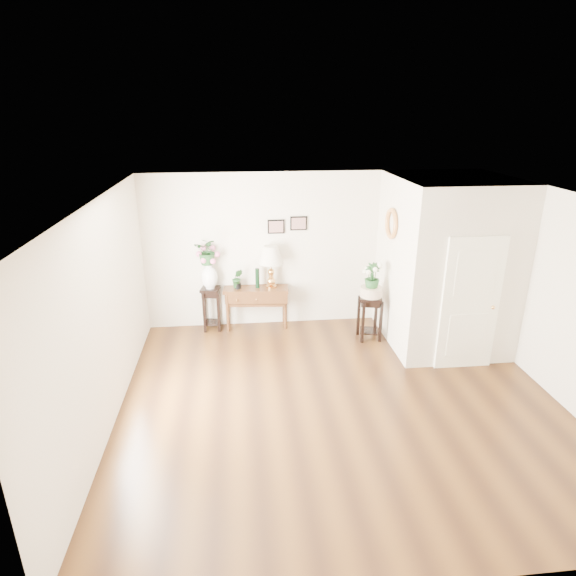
{
  "coord_description": "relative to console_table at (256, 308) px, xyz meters",
  "views": [
    {
      "loc": [
        -1.33,
        -5.55,
        3.81
      ],
      "look_at": [
        -0.59,
        1.3,
        1.23
      ],
      "focal_mm": 30.0,
      "sensor_mm": 36.0,
      "label": 1
    }
  ],
  "objects": [
    {
      "name": "ceiling",
      "position": [
        1.04,
        -2.57,
        2.41
      ],
      "size": [
        6.0,
        5.5,
        0.02
      ],
      "primitive_type": "cube",
      "color": "white",
      "rests_on": "ground"
    },
    {
      "name": "wall_right",
      "position": [
        4.04,
        -2.57,
        1.01
      ],
      "size": [
        0.02,
        5.5,
        2.8
      ],
      "primitive_type": "cube",
      "color": "silver",
      "rests_on": "ground"
    },
    {
      "name": "porcelain_vase",
      "position": [
        -0.81,
        0.0,
        0.64
      ],
      "size": [
        0.32,
        0.32,
        0.49
      ],
      "primitive_type": null,
      "rotation": [
        0.0,
        0.0,
        0.12
      ],
      "color": "silver",
      "rests_on": "plant_stand_a"
    },
    {
      "name": "wall_left",
      "position": [
        -1.96,
        -2.57,
        1.01
      ],
      "size": [
        0.02,
        5.5,
        2.8
      ],
      "primitive_type": "cube",
      "color": "silver",
      "rests_on": "ground"
    },
    {
      "name": "plant_stand_a",
      "position": [
        -0.81,
        0.0,
        0.01
      ],
      "size": [
        0.37,
        0.37,
        0.8
      ],
      "primitive_type": "cube",
      "rotation": [
        0.0,
        0.0,
        -0.2
      ],
      "color": "black",
      "rests_on": "floor"
    },
    {
      "name": "floor",
      "position": [
        1.04,
        -2.57,
        -0.39
      ],
      "size": [
        6.0,
        5.5,
        0.02
      ],
      "primitive_type": "cube",
      "color": "#543314",
      "rests_on": "ground"
    },
    {
      "name": "ceramic_bowl",
      "position": [
        1.94,
        -0.67,
        0.48
      ],
      "size": [
        0.41,
        0.41,
        0.17
      ],
      "primitive_type": "cylinder",
      "rotation": [
        0.0,
        0.0,
        -0.1
      ],
      "color": "beige",
      "rests_on": "plant_stand_b"
    },
    {
      "name": "lily_arrangement",
      "position": [
        -0.81,
        0.0,
        1.06
      ],
      "size": [
        0.54,
        0.5,
        0.49
      ],
      "primitive_type": "imported",
      "rotation": [
        0.0,
        0.0,
        -0.33
      ],
      "color": "#1C471E",
      "rests_on": "porcelain_vase"
    },
    {
      "name": "green_vase",
      "position": [
        0.03,
        0.0,
        0.56
      ],
      "size": [
        0.09,
        0.09,
        0.36
      ],
      "primitive_type": "cylinder",
      "rotation": [
        0.0,
        0.0,
        -0.26
      ],
      "color": "black",
      "rests_on": "console_table"
    },
    {
      "name": "wall_back",
      "position": [
        1.04,
        0.18,
        1.01
      ],
      "size": [
        6.0,
        0.02,
        2.8
      ],
      "primitive_type": "cube",
      "color": "silver",
      "rests_on": "ground"
    },
    {
      "name": "table_lamp",
      "position": [
        0.28,
        0.0,
        0.74
      ],
      "size": [
        0.55,
        0.55,
        0.78
      ],
      "primitive_type": "cube",
      "rotation": [
        0.0,
        0.0,
        -0.28
      ],
      "color": "tan",
      "rests_on": "console_table"
    },
    {
      "name": "art_print_left",
      "position": [
        0.39,
        0.16,
        1.46
      ],
      "size": [
        0.3,
        0.02,
        0.25
      ],
      "primitive_type": "cube",
      "color": "black",
      "rests_on": "wall_back"
    },
    {
      "name": "art_print_right",
      "position": [
        0.79,
        0.16,
        1.51
      ],
      "size": [
        0.3,
        0.02,
        0.25
      ],
      "primitive_type": "cube",
      "color": "black",
      "rests_on": "wall_back"
    },
    {
      "name": "narcissus",
      "position": [
        1.94,
        -0.67,
        0.76
      ],
      "size": [
        0.34,
        0.34,
        0.46
      ],
      "primitive_type": "imported",
      "rotation": [
        0.0,
        0.0,
        -0.4
      ],
      "color": "#1C471E",
      "rests_on": "ceramic_bowl"
    },
    {
      "name": "partition",
      "position": [
        3.14,
        -0.79,
        1.01
      ],
      "size": [
        1.8,
        1.95,
        2.8
      ],
      "primitive_type": "cube",
      "color": "silver",
      "rests_on": "floor"
    },
    {
      "name": "potted_plant",
      "position": [
        -0.32,
        0.0,
        0.56
      ],
      "size": [
        0.19,
        0.16,
        0.35
      ],
      "primitive_type": "imported",
      "rotation": [
        0.0,
        0.0,
        -0.02
      ],
      "color": "#1C471E",
      "rests_on": "console_table"
    },
    {
      "name": "door",
      "position": [
        3.14,
        -1.79,
        0.66
      ],
      "size": [
        0.9,
        0.05,
        2.1
      ],
      "primitive_type": "cube",
      "color": "white",
      "rests_on": "floor"
    },
    {
      "name": "console_table",
      "position": [
        0.0,
        0.0,
        0.0
      ],
      "size": [
        1.19,
        0.49,
        0.78
      ],
      "primitive_type": "cube",
      "rotation": [
        0.0,
        0.0,
        -0.09
      ],
      "color": "#3C200E",
      "rests_on": "floor"
    },
    {
      "name": "wall_front",
      "position": [
        1.04,
        -5.32,
        1.01
      ],
      "size": [
        6.0,
        0.02,
        2.8
      ],
      "primitive_type": "cube",
      "color": "silver",
      "rests_on": "ground"
    },
    {
      "name": "wall_ornament",
      "position": [
        2.2,
        -0.67,
        1.66
      ],
      "size": [
        0.07,
        0.51,
        0.51
      ],
      "primitive_type": "torus",
      "rotation": [
        0.0,
        1.57,
        0.0
      ],
      "color": "tan",
      "rests_on": "partition"
    },
    {
      "name": "plant_stand_b",
      "position": [
        1.94,
        -0.67,
        0.01
      ],
      "size": [
        0.45,
        0.45,
        0.79
      ],
      "primitive_type": "cube",
      "rotation": [
        0.0,
        0.0,
        -0.24
      ],
      "color": "black",
      "rests_on": "floor"
    }
  ]
}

